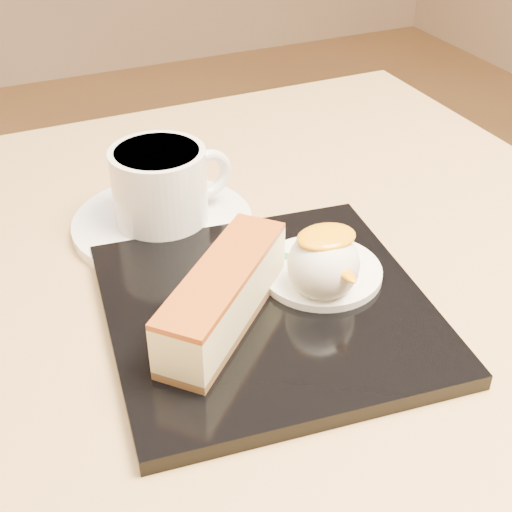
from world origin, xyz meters
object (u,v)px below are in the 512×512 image
cheesecake (223,296)px  coffee_cup (162,184)px  dessert_plate (268,310)px  saucer (163,224)px  table (209,496)px  ice_cream_scoop (323,264)px

cheesecake → coffee_cup: size_ratio=1.19×
dessert_plate → saucer: size_ratio=1.47×
table → cheesecake: 0.19m
ice_cream_scoop → saucer: 0.17m
dessert_plate → cheesecake: (-0.04, -0.01, 0.03)m
cheesecake → coffee_cup: 0.15m
dessert_plate → coffee_cup: size_ratio=2.12×
dessert_plate → ice_cream_scoop: ice_cream_scoop is taller
table → coffee_cup: size_ratio=7.73×
table → cheesecake: bearing=21.2°
saucer → coffee_cup: size_ratio=1.45×
dessert_plate → ice_cream_scoop: 0.05m
cheesecake → saucer: cheesecake is taller
saucer → table: bearing=-99.0°
dessert_plate → coffee_cup: 0.15m
coffee_cup → cheesecake: bearing=-96.3°
dessert_plate → saucer: bearing=102.4°
table → saucer: (0.02, 0.15, 0.16)m
dessert_plate → table: bearing=-166.9°
ice_cream_scoop → saucer: bearing=115.9°
saucer → cheesecake: bearing=-91.5°
cheesecake → saucer: bearing=45.0°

